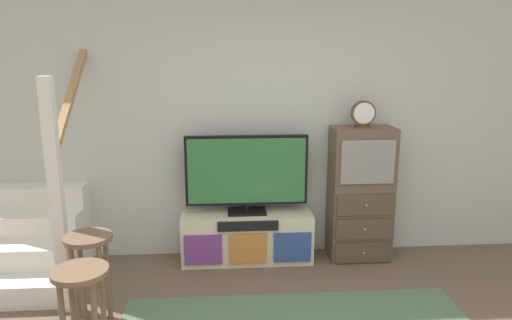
{
  "coord_description": "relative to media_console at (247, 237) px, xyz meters",
  "views": [
    {
      "loc": [
        -0.52,
        -2.04,
        1.97
      ],
      "look_at": [
        -0.23,
        1.99,
        1.04
      ],
      "focal_mm": 33.2,
      "sensor_mm": 36.0,
      "label": 1
    }
  ],
  "objects": [
    {
      "name": "media_console",
      "position": [
        0.0,
        0.0,
        0.0
      ],
      "size": [
        1.23,
        0.38,
        0.47
      ],
      "color": "beige",
      "rests_on": "ground_plane"
    },
    {
      "name": "television",
      "position": [
        0.0,
        0.02,
        0.63
      ],
      "size": [
        1.14,
        0.22,
        0.75
      ],
      "color": "black",
      "rests_on": "media_console"
    },
    {
      "name": "staircase",
      "position": [
        -1.94,
        0.01,
        0.13
      ],
      "size": [
        1.0,
        1.36,
        2.2
      ],
      "color": "silver",
      "rests_on": "ground_plane"
    },
    {
      "name": "desk_clock",
      "position": [
        1.07,
        -0.0,
        1.17
      ],
      "size": [
        0.23,
        0.08,
        0.25
      ],
      "color": "#4C3823",
      "rests_on": "side_cabinet"
    },
    {
      "name": "back_wall",
      "position": [
        0.3,
        0.27,
        1.11
      ],
      "size": [
        6.4,
        0.12,
        2.7
      ],
      "primitive_type": "cube",
      "color": "#B2B7B2",
      "rests_on": "ground_plane"
    },
    {
      "name": "bar_stool_far",
      "position": [
        -1.18,
        -1.03,
        0.29
      ],
      "size": [
        0.34,
        0.34,
        0.7
      ],
      "color": "brown",
      "rests_on": "ground_plane"
    },
    {
      "name": "bar_stool_near",
      "position": [
        -1.08,
        -1.56,
        0.28
      ],
      "size": [
        0.34,
        0.34,
        0.7
      ],
      "color": "brown",
      "rests_on": "ground_plane"
    },
    {
      "name": "side_cabinet",
      "position": [
        1.09,
        0.01,
        0.4
      ],
      "size": [
        0.58,
        0.38,
        1.28
      ],
      "color": "brown",
      "rests_on": "ground_plane"
    }
  ]
}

